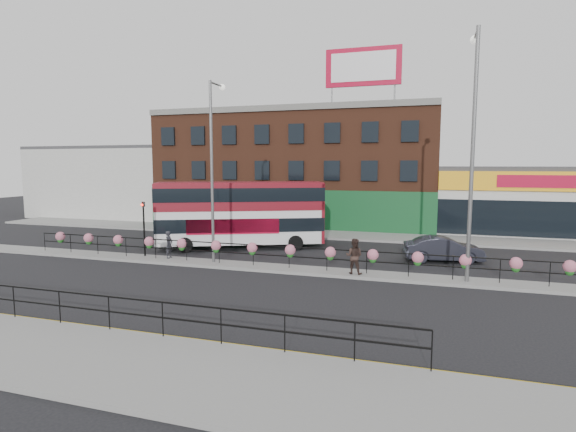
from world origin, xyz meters
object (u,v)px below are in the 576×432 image
(double_decker_bus, at_px, (241,208))
(pedestrian_a, at_px, (169,245))
(car, at_px, (443,249))
(pedestrian_b, at_px, (354,256))
(lamp_column_west, at_px, (214,156))
(lamp_column_east, at_px, (473,134))

(double_decker_bus, relative_size, pedestrian_a, 6.95)
(car, bearing_deg, pedestrian_b, 128.91)
(pedestrian_b, bearing_deg, lamp_column_west, 0.46)
(double_decker_bus, relative_size, car, 2.40)
(double_decker_bus, xyz_separation_m, pedestrian_a, (-2.41, -4.85, -1.74))
(lamp_column_west, relative_size, lamp_column_east, 0.86)
(pedestrian_b, bearing_deg, double_decker_bus, -28.21)
(pedestrian_a, bearing_deg, lamp_column_west, -93.86)
(double_decker_bus, bearing_deg, pedestrian_b, -33.10)
(pedestrian_b, distance_m, lamp_column_west, 9.25)
(pedestrian_a, xyz_separation_m, lamp_column_east, (15.91, -0.15, 5.95))
(double_decker_bus, distance_m, car, 12.76)
(car, bearing_deg, pedestrian_a, 96.01)
(lamp_column_west, bearing_deg, double_decker_bus, 95.92)
(double_decker_bus, relative_size, pedestrian_b, 6.18)
(pedestrian_a, bearing_deg, lamp_column_east, -95.17)
(pedestrian_a, distance_m, pedestrian_b, 10.74)
(double_decker_bus, bearing_deg, lamp_column_east, -20.33)
(pedestrian_a, bearing_deg, car, -78.19)
(car, distance_m, lamp_column_west, 13.90)
(pedestrian_a, xyz_separation_m, lamp_column_west, (2.91, 0.04, 5.02))
(double_decker_bus, distance_m, pedestrian_b, 10.05)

